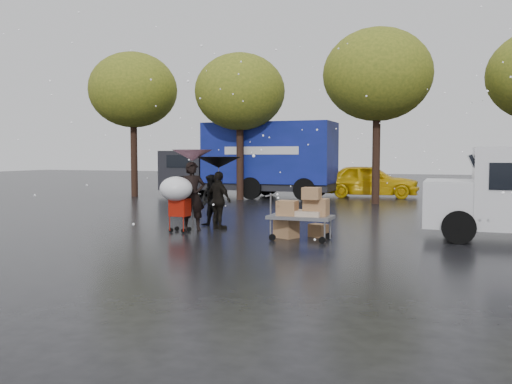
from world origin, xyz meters
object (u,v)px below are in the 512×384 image
(blue_truck, at_px, (253,160))
(vendor_cart, at_px, (304,210))
(yellow_taxi, at_px, (369,181))
(person_pink, at_px, (193,196))
(person_black, at_px, (219,200))
(shopping_cart, at_px, (177,192))

(blue_truck, bearing_deg, vendor_cart, -64.30)
(yellow_taxi, bearing_deg, person_pink, 162.21)
(person_black, relative_size, shopping_cart, 1.07)
(vendor_cart, height_order, blue_truck, blue_truck)
(person_pink, distance_m, vendor_cart, 3.31)
(shopping_cart, xyz_separation_m, blue_truck, (-2.26, 11.71, 0.69))
(person_black, xyz_separation_m, blue_truck, (-3.00, 10.71, 0.97))
(blue_truck, height_order, yellow_taxi, blue_truck)
(shopping_cart, bearing_deg, blue_truck, 100.91)
(person_pink, xyz_separation_m, vendor_cart, (3.24, -0.63, -0.19))
(shopping_cart, height_order, yellow_taxi, yellow_taxi)
(shopping_cart, distance_m, blue_truck, 11.94)
(vendor_cart, distance_m, shopping_cart, 3.42)
(person_black, xyz_separation_m, yellow_taxi, (2.19, 12.53, -0.01))
(vendor_cart, xyz_separation_m, shopping_cart, (-3.40, 0.05, 0.34))
(person_pink, height_order, person_black, person_pink)
(person_pink, xyz_separation_m, yellow_taxi, (2.77, 12.94, -0.14))
(person_black, distance_m, blue_truck, 11.17)
(shopping_cart, distance_m, yellow_taxi, 13.84)
(vendor_cart, bearing_deg, blue_truck, 115.70)
(person_pink, distance_m, yellow_taxi, 13.24)
(person_black, relative_size, yellow_taxi, 0.34)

